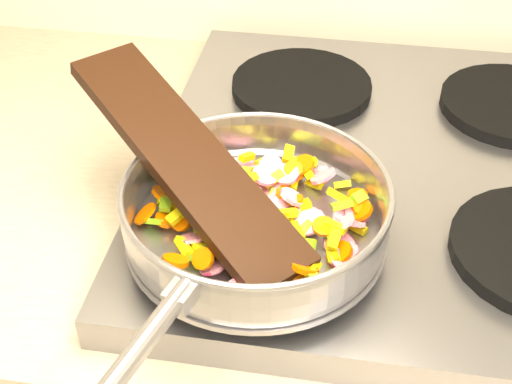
# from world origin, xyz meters

# --- Properties ---
(cooktop) EXTENTS (0.60, 0.60, 0.04)m
(cooktop) POSITION_xyz_m (-0.70, 1.67, 0.92)
(cooktop) COLOR #939399
(cooktop) RESTS_ON counter_top
(grate_fl) EXTENTS (0.19, 0.19, 0.02)m
(grate_fl) POSITION_xyz_m (-0.84, 1.52, 0.95)
(grate_fl) COLOR black
(grate_fl) RESTS_ON cooktop
(grate_bl) EXTENTS (0.19, 0.19, 0.02)m
(grate_bl) POSITION_xyz_m (-0.84, 1.81, 0.95)
(grate_bl) COLOR black
(grate_bl) RESTS_ON cooktop
(saute_pan) EXTENTS (0.31, 0.47, 0.06)m
(saute_pan) POSITION_xyz_m (-0.85, 1.49, 0.99)
(saute_pan) COLOR #9E9EA5
(saute_pan) RESTS_ON grate_fl
(vegetable_heap) EXTENTS (0.25, 0.24, 0.04)m
(vegetable_heap) POSITION_xyz_m (-0.84, 1.50, 0.97)
(vegetable_heap) COLOR #77AE16
(vegetable_heap) RESTS_ON saute_pan
(wooden_spatula) EXTENTS (0.30, 0.28, 0.10)m
(wooden_spatula) POSITION_xyz_m (-0.93, 1.52, 1.02)
(wooden_spatula) COLOR black
(wooden_spatula) RESTS_ON saute_pan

